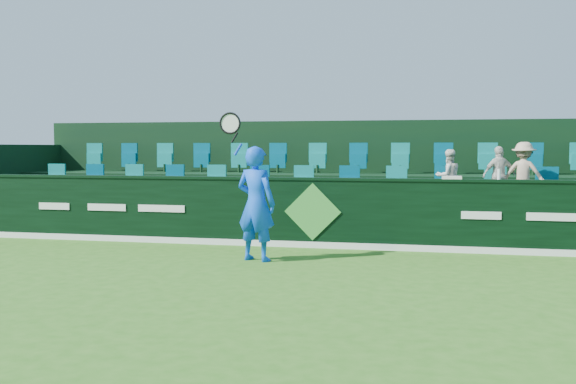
% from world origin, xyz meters
% --- Properties ---
extents(ground, '(60.00, 60.00, 0.00)m').
position_xyz_m(ground, '(0.00, 0.00, 0.00)').
color(ground, '#2C6919').
rests_on(ground, ground).
extents(sponsor_hoarding, '(16.00, 0.25, 1.35)m').
position_xyz_m(sponsor_hoarding, '(0.00, 4.00, 0.67)').
color(sponsor_hoarding, black).
rests_on(sponsor_hoarding, ground).
extents(stand_tier_front, '(16.00, 2.00, 0.80)m').
position_xyz_m(stand_tier_front, '(0.00, 5.10, 0.40)').
color(stand_tier_front, black).
rests_on(stand_tier_front, ground).
extents(stand_tier_back, '(16.00, 1.80, 1.30)m').
position_xyz_m(stand_tier_back, '(0.00, 7.00, 0.65)').
color(stand_tier_back, black).
rests_on(stand_tier_back, ground).
extents(stand_rear, '(16.00, 4.10, 2.60)m').
position_xyz_m(stand_rear, '(0.00, 7.44, 1.22)').
color(stand_rear, black).
rests_on(stand_rear, ground).
extents(seat_row_front, '(13.50, 0.50, 0.60)m').
position_xyz_m(seat_row_front, '(0.00, 5.50, 1.10)').
color(seat_row_front, '#0E807A').
rests_on(seat_row_front, stand_tier_front).
extents(seat_row_back, '(13.50, 0.50, 0.60)m').
position_xyz_m(seat_row_back, '(0.00, 7.30, 1.60)').
color(seat_row_back, '#0E807A').
rests_on(seat_row_back, stand_tier_back).
extents(tennis_player, '(1.09, 0.65, 2.59)m').
position_xyz_m(tennis_player, '(-0.71, 2.35, 0.99)').
color(tennis_player, blue).
rests_on(tennis_player, ground).
extents(spectator_left, '(0.65, 0.60, 1.09)m').
position_xyz_m(spectator_left, '(2.55, 5.12, 1.35)').
color(spectator_left, white).
rests_on(spectator_left, stand_tier_front).
extents(spectator_middle, '(0.73, 0.51, 1.16)m').
position_xyz_m(spectator_middle, '(3.53, 5.12, 1.38)').
color(spectator_middle, beige).
rests_on(spectator_middle, stand_tier_front).
extents(spectator_right, '(0.88, 0.63, 1.24)m').
position_xyz_m(spectator_right, '(3.98, 5.12, 1.42)').
color(spectator_right, tan).
rests_on(spectator_right, stand_tier_front).
extents(towel, '(0.35, 0.23, 0.05)m').
position_xyz_m(towel, '(2.58, 4.00, 1.38)').
color(towel, silver).
rests_on(towel, sponsor_hoarding).
extents(drinks_bottle, '(0.06, 0.06, 0.19)m').
position_xyz_m(drinks_bottle, '(3.40, 4.00, 1.45)').
color(drinks_bottle, white).
rests_on(drinks_bottle, sponsor_hoarding).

